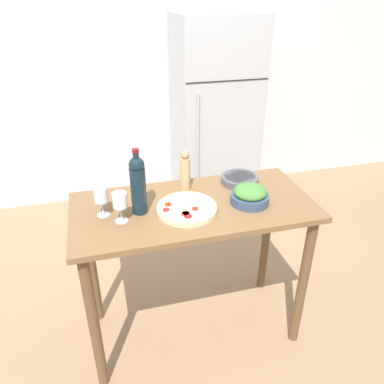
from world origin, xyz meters
The scene contains 11 objects.
ground_plane centered at (0.00, 0.00, 0.00)m, with size 14.00×14.00×0.00m, color #9E7A56.
wall_back centered at (0.00, 1.95, 1.30)m, with size 6.40×0.06×2.60m.
refrigerator centered at (0.64, 1.59, 0.88)m, with size 0.73×0.64×1.76m.
prep_counter centered at (0.00, 0.00, 0.76)m, with size 1.29×0.61×0.92m.
wine_bottle centered at (-0.28, 0.00, 1.09)m, with size 0.08×0.08×0.35m.
wine_glass_near centered at (-0.38, -0.06, 1.03)m, with size 0.07×0.07×0.16m.
wine_glass_far centered at (-0.47, 0.02, 1.03)m, with size 0.07×0.07×0.16m.
pepper_mill centered at (0.00, 0.18, 1.04)m, with size 0.06×0.06×0.24m.
salad_bowl centered at (0.30, -0.06, 0.97)m, with size 0.21×0.21×0.10m.
homemade_pizza centered at (-0.05, -0.06, 0.94)m, with size 0.31×0.31×0.04m.
cast_iron_skillet centered at (0.33, 0.17, 0.95)m, with size 0.22×0.35×0.04m.
Camera 1 is at (-0.45, -1.65, 1.94)m, focal length 35.00 mm.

